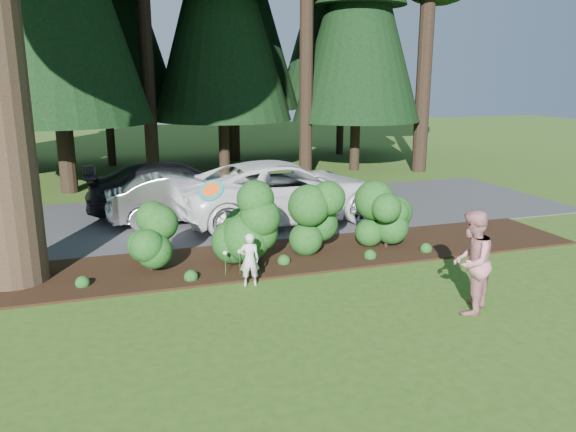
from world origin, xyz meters
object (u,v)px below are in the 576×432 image
object	(u,v)px
car_white_suv	(284,191)
car_dark_suv	(177,188)
child	(249,260)
adult	(471,262)
frisbee	(211,190)
car_silver_wagon	(184,197)

from	to	relation	value
car_white_suv	car_dark_suv	world-z (taller)	car_white_suv
child	adult	distance (m)	4.08
car_dark_suv	frisbee	distance (m)	6.27
car_white_suv	child	size ratio (longest dim) A/B	5.65
adult	car_silver_wagon	bearing A→B (deg)	-104.05
car_silver_wagon	car_dark_suv	world-z (taller)	car_dark_suv
adult	frisbee	bearing A→B (deg)	-73.05
frisbee	child	bearing A→B (deg)	-13.96
car_white_suv	adult	xyz separation A→B (m)	(1.12, -6.95, 0.04)
car_white_suv	adult	world-z (taller)	adult
car_white_suv	adult	size ratio (longest dim) A/B	3.33
car_dark_suv	car_silver_wagon	bearing A→B (deg)	-178.03
adult	car_white_suv	bearing A→B (deg)	-121.06
frisbee	car_silver_wagon	bearing A→B (deg)	88.21
car_white_suv	car_dark_suv	bearing A→B (deg)	50.97
car_silver_wagon	frisbee	xyz separation A→B (m)	(-0.16, -5.17, 1.19)
car_silver_wagon	frisbee	bearing A→B (deg)	174.86
child	car_dark_suv	bearing A→B (deg)	-76.44
child	frisbee	bearing A→B (deg)	-5.45
child	frisbee	distance (m)	1.54
car_dark_suv	child	size ratio (longest dim) A/B	4.83
child	adult	size ratio (longest dim) A/B	0.59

